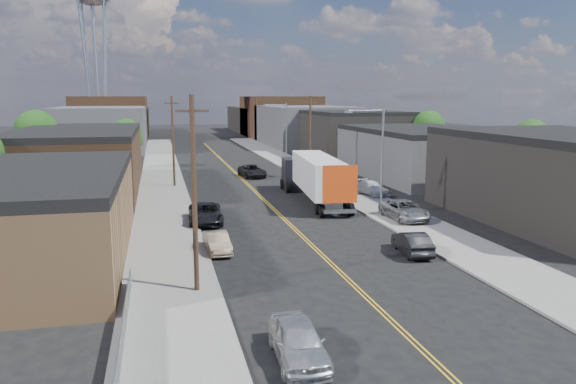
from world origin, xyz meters
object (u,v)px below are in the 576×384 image
car_left_c (205,213)px  car_right_lot_b (371,188)px  car_right_lot_c (340,181)px  semi_truck (313,175)px  car_left_b (217,242)px  car_right_lot_a (404,210)px  car_ahead_truck (252,171)px  car_right_oncoming (412,243)px  car_left_a (298,341)px

car_left_c → car_right_lot_b: (17.40, 8.77, 0.03)m
car_left_c → car_right_lot_c: 21.16m
semi_truck → car_right_lot_c: size_ratio=4.39×
car_left_b → car_right_lot_b: car_right_lot_b is taller
car_right_lot_a → car_right_lot_b: size_ratio=1.19×
car_left_b → car_ahead_truck: 34.41m
car_left_b → car_right_oncoming: size_ratio=0.91×
car_right_lot_c → car_left_a: bearing=-113.9°
semi_truck → car_left_b: 19.59m
car_left_b → car_right_lot_c: bearing=51.6°
semi_truck → car_left_a: (-9.47, -31.95, -1.74)m
car_left_c → car_right_lot_a: size_ratio=1.03×
car_right_lot_a → car_ahead_truck: bearing=103.8°
car_left_a → semi_truck: bearing=75.7°
car_left_a → car_right_lot_c: (14.44, 38.50, 0.03)m
car_left_b → car_right_lot_a: car_right_lot_a is taller
car_left_c → car_right_lot_a: car_right_lot_a is taller
car_right_lot_b → car_right_oncoming: bearing=-115.3°
car_left_c → car_ahead_truck: size_ratio=1.02×
car_left_c → car_right_lot_c: (15.84, 14.03, 0.04)m
car_left_b → car_right_lot_a: bearing=17.0°
car_right_lot_a → car_ahead_truck: size_ratio=0.99×
car_right_lot_b → car_left_a: bearing=-126.5°
semi_truck → car_right_lot_b: size_ratio=3.75×
car_left_a → car_right_oncoming: size_ratio=1.05×
car_ahead_truck → car_left_b: bearing=-110.4°
car_left_a → car_right_lot_b: (16.00, 33.24, 0.03)m
car_right_lot_a → car_right_lot_b: 11.73m
car_left_c → car_right_oncoming: bearing=-42.0°
semi_truck → car_right_lot_a: bearing=-59.5°
car_left_b → car_right_oncoming: (12.06, -3.16, 0.07)m
semi_truck → car_left_a: 33.37m
car_right_lot_c → car_ahead_truck: (-7.94, 10.76, -0.05)m
car_left_c → car_right_oncoming: size_ratio=1.28×
car_right_lot_b → car_right_lot_c: bearing=95.7°
car_left_a → car_right_lot_a: car_right_lot_a is taller
car_right_oncoming → car_ahead_truck: (-4.16, 36.65, 0.04)m
semi_truck → car_right_lot_a: semi_truck is taller
car_left_c → car_right_lot_b: 19.48m
semi_truck → car_ahead_truck: size_ratio=3.12×
car_right_oncoming → car_left_a: bearing=56.7°
semi_truck → car_ahead_truck: 17.65m
car_left_b → car_right_lot_a: (15.67, 5.87, 0.25)m
car_right_lot_a → car_left_a: bearing=-125.3°
car_right_lot_b → semi_truck: bearing=-179.6°
car_left_a → car_ahead_truck: bearing=84.7°
car_right_lot_a → semi_truck: bearing=113.1°
car_left_a → car_ahead_truck: (6.50, 49.26, -0.02)m
car_right_lot_b → car_right_lot_c: 5.48m
car_left_b → car_left_c: car_left_c is taller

